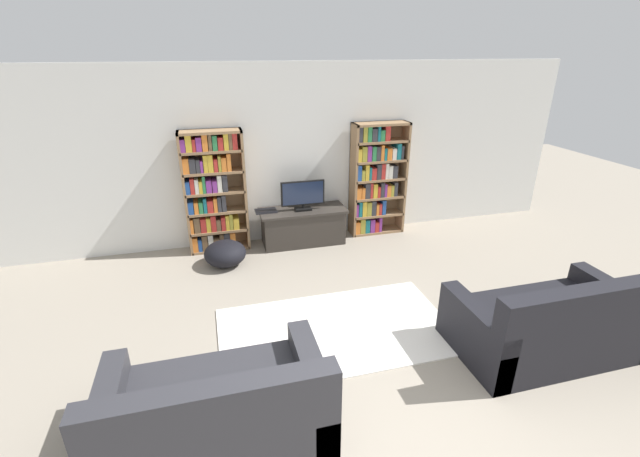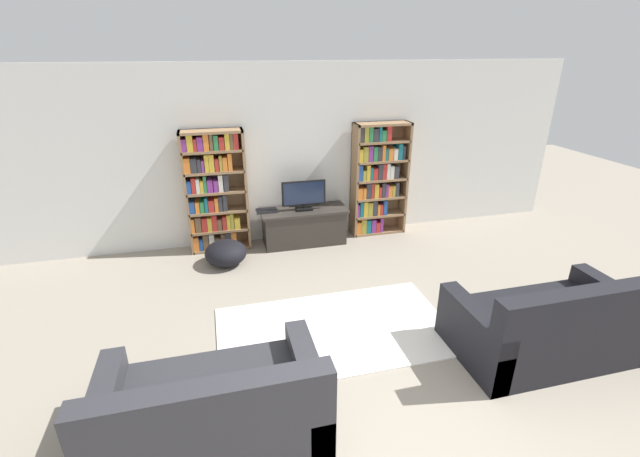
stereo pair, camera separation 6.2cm
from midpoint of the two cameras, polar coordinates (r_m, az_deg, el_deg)
wall_back at (r=6.45m, az=-3.09°, el=9.82°), size 8.80×0.06×2.60m
bookshelf_left at (r=6.26m, az=-13.69°, el=4.81°), size 0.86×0.30×1.75m
bookshelf_right at (r=6.72m, az=7.78°, el=6.62°), size 0.86×0.30×1.75m
tv_stand at (r=6.48m, az=-1.88°, el=0.35°), size 1.29×0.51×0.54m
television at (r=6.28m, az=-1.90°, el=4.52°), size 0.65×0.16×0.44m
laptop at (r=6.33m, az=-6.84°, el=2.39°), size 0.31×0.20×0.03m
area_rug at (r=4.65m, az=2.38°, el=-13.40°), size 2.43×1.41×0.02m
couch_left_sectional at (r=3.55m, az=-13.53°, el=-22.56°), size 1.66×1.00×0.83m
couch_right_sofa at (r=4.78m, az=28.48°, el=-11.46°), size 1.77×0.99×0.90m
beanbag_ottoman at (r=6.00m, az=-12.16°, el=-3.20°), size 0.57×0.57×0.34m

